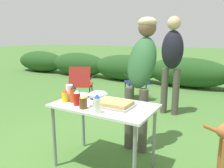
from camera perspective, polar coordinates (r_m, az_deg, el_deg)
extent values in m
plane|color=#477533|center=(2.69, -2.04, -20.56)|extent=(60.00, 60.00, 0.00)
ellipsoid|color=#234C1E|center=(9.80, -18.08, 5.65)|extent=(2.40, 0.90, 0.87)
ellipsoid|color=#234C1E|center=(8.45, -8.79, 5.14)|extent=(2.40, 0.90, 0.87)
ellipsoid|color=#234C1E|center=(7.39, 3.55, 4.26)|extent=(2.40, 0.90, 0.87)
ellipsoid|color=#234C1E|center=(6.77, 18.97, 2.88)|extent=(2.40, 0.90, 0.87)
cube|color=silver|center=(2.38, -2.17, -5.66)|extent=(1.10, 0.64, 0.02)
cylinder|color=gray|center=(2.60, -14.85, -13.22)|extent=(0.04, 0.04, 0.71)
cylinder|color=gray|center=(2.11, 5.90, -19.32)|extent=(0.04, 0.04, 0.71)
cylinder|color=gray|center=(2.98, -7.52, -9.58)|extent=(0.04, 0.04, 0.71)
cylinder|color=gray|center=(2.55, 10.90, -13.53)|extent=(0.04, 0.04, 0.71)
cube|color=#9E9EA3|center=(2.32, 0.47, -5.54)|extent=(0.42, 0.29, 0.02)
cube|color=tan|center=(2.31, 0.47, -4.88)|extent=(0.37, 0.25, 0.04)
cylinder|color=white|center=(2.67, -8.40, -3.16)|extent=(0.22, 0.22, 0.03)
ellipsoid|color=#99B2CC|center=(2.60, -3.60, -2.77)|extent=(0.24, 0.24, 0.09)
cylinder|color=white|center=(2.56, -11.04, -2.18)|extent=(0.08, 0.08, 0.18)
cylinder|color=#CC4214|center=(2.48, -9.96, -2.97)|extent=(0.08, 0.08, 0.15)
cone|color=black|center=(2.46, -10.05, -0.79)|extent=(0.07, 0.07, 0.04)
cylinder|color=yellow|center=(2.51, -12.17, -3.37)|extent=(0.07, 0.07, 0.11)
cone|color=red|center=(2.49, -12.24, -1.81)|extent=(0.06, 0.06, 0.03)
cylinder|color=red|center=(2.36, -9.15, -3.92)|extent=(0.07, 0.07, 0.13)
cone|color=white|center=(2.34, -9.22, -1.90)|extent=(0.06, 0.06, 0.04)
cylinder|color=brown|center=(2.25, -7.52, -4.97)|extent=(0.08, 0.08, 0.11)
cone|color=gold|center=(2.23, -7.57, -3.19)|extent=(0.07, 0.07, 0.03)
cylinder|color=silver|center=(2.11, -3.92, -5.62)|extent=(0.07, 0.07, 0.15)
cone|color=#194793|center=(2.08, -3.96, -3.15)|extent=(0.06, 0.06, 0.04)
cylinder|color=#4C473D|center=(2.90, 4.48, -8.87)|extent=(0.12, 0.12, 0.83)
cylinder|color=#4C473D|center=(2.81, 8.07, -9.62)|extent=(0.12, 0.12, 0.83)
ellipsoid|color=#28562D|center=(2.79, 7.80, 5.67)|extent=(0.40, 0.52, 0.72)
sphere|color=brown|center=(2.89, 9.19, 14.34)|extent=(0.23, 0.23, 0.23)
ellipsoid|color=tan|center=(2.89, 9.23, 15.59)|extent=(0.24, 0.24, 0.14)
cylinder|color=#4C473D|center=(4.32, 13.51, -1.77)|extent=(0.13, 0.13, 0.87)
cylinder|color=#4C473D|center=(4.27, 16.32, -2.09)|extent=(0.13, 0.13, 0.87)
ellipsoid|color=black|center=(4.18, 15.50, 8.61)|extent=(0.40, 0.29, 0.71)
sphere|color=#DBAD89|center=(4.18, 15.88, 15.09)|extent=(0.24, 0.24, 0.24)
cylinder|color=#9E5B2D|center=(2.53, 26.55, -17.13)|extent=(0.06, 0.06, 0.54)
cylinder|color=#9E5B2D|center=(2.41, 27.11, -18.79)|extent=(0.06, 0.06, 0.54)
cylinder|color=#9E5B2D|center=(2.31, 24.60, -10.60)|extent=(0.16, 0.07, 0.09)
cube|color=maroon|center=(5.02, -7.83, -0.21)|extent=(0.62, 0.62, 0.03)
cube|color=maroon|center=(4.70, -8.48, 1.78)|extent=(0.48, 0.36, 0.44)
cylinder|color=black|center=(4.91, -10.46, -2.92)|extent=(0.02, 0.02, 0.38)
cylinder|color=black|center=(4.84, -5.83, -2.99)|extent=(0.02, 0.02, 0.38)
cylinder|color=black|center=(5.29, -9.55, -1.79)|extent=(0.02, 0.02, 0.38)
cylinder|color=black|center=(5.23, -5.24, -1.84)|extent=(0.02, 0.02, 0.38)
cylinder|color=black|center=(5.03, -10.48, 1.76)|extent=(0.21, 0.38, 0.02)
cylinder|color=black|center=(4.95, -5.27, 1.74)|extent=(0.21, 0.38, 0.02)
cube|color=navy|center=(5.25, 6.14, 0.38)|extent=(0.65, 0.65, 0.03)
cube|color=navy|center=(4.94, 7.13, 2.32)|extent=(0.46, 0.42, 0.44)
cylinder|color=black|center=(5.05, 4.56, -2.33)|extent=(0.02, 0.02, 0.38)
cylinder|color=black|center=(5.17, 8.85, -2.11)|extent=(0.02, 0.02, 0.38)
cylinder|color=black|center=(5.43, 3.46, -1.29)|extent=(0.02, 0.02, 0.38)
cylinder|color=black|center=(5.53, 7.48, -1.10)|extent=(0.02, 0.02, 0.38)
cylinder|color=black|center=(5.15, 3.73, 2.18)|extent=(0.28, 0.33, 0.02)
cylinder|color=black|center=(5.28, 8.57, 2.33)|extent=(0.28, 0.33, 0.02)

